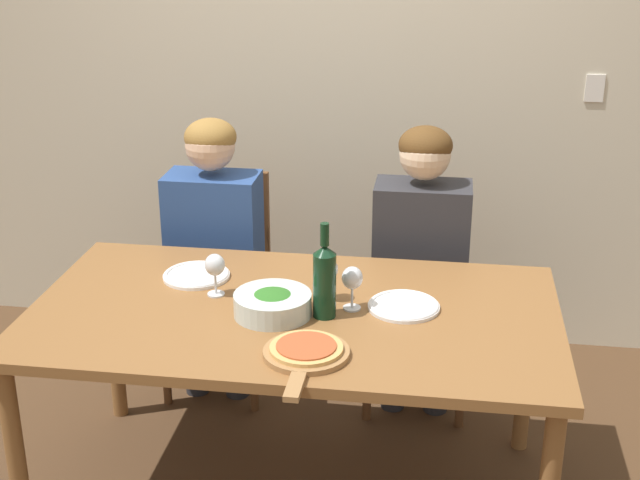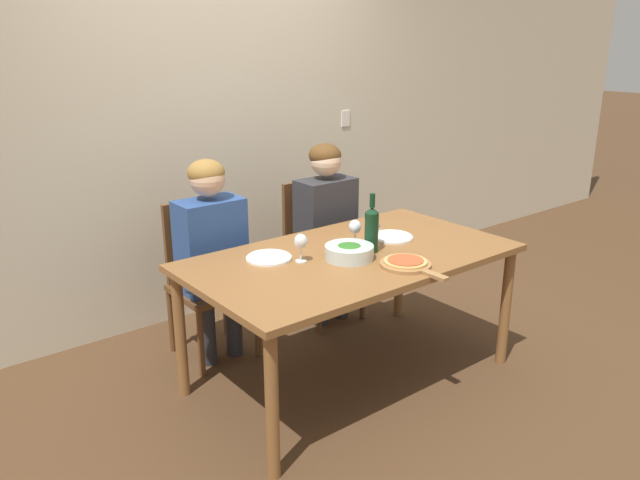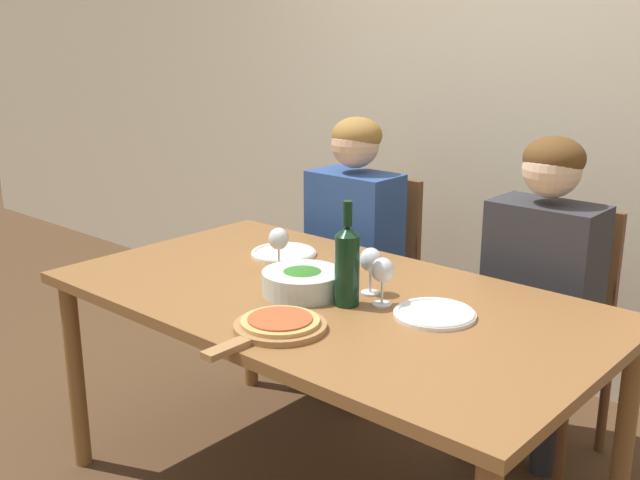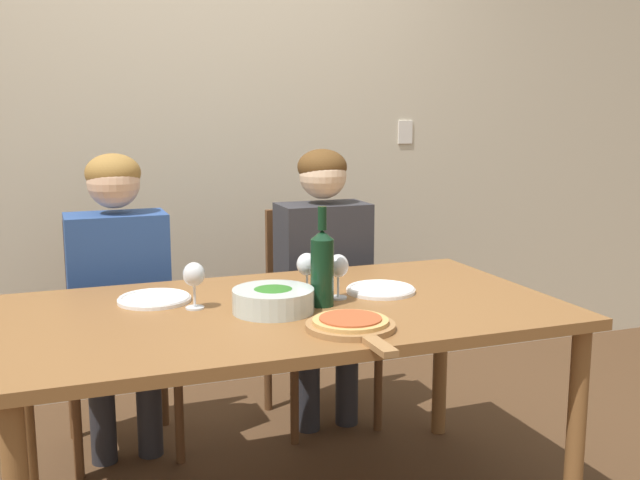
% 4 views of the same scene
% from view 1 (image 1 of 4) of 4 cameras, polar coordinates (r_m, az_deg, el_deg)
% --- Properties ---
extents(back_wall, '(10.00, 0.06, 2.70)m').
position_cam_1_polar(back_wall, '(4.09, 1.59, 11.59)').
color(back_wall, beige).
rests_on(back_wall, ground).
extents(dining_table, '(1.76, 0.98, 0.75)m').
position_cam_1_polar(dining_table, '(3.01, -1.69, -5.68)').
color(dining_table, brown).
rests_on(dining_table, ground).
extents(chair_left, '(0.42, 0.42, 0.93)m').
position_cam_1_polar(chair_left, '(3.89, -6.28, -2.25)').
color(chair_left, brown).
rests_on(chair_left, ground).
extents(chair_right, '(0.42, 0.42, 0.93)m').
position_cam_1_polar(chair_right, '(3.78, 6.40, -3.01)').
color(chair_right, brown).
rests_on(chair_right, ground).
extents(person_woman, '(0.47, 0.51, 1.21)m').
position_cam_1_polar(person_woman, '(3.70, -6.86, 0.34)').
color(person_woman, '#28282D').
rests_on(person_woman, ground).
extents(person_man, '(0.47, 0.51, 1.21)m').
position_cam_1_polar(person_man, '(3.58, 6.48, -0.37)').
color(person_man, '#28282D').
rests_on(person_man, ground).
extents(wine_bottle, '(0.08, 0.08, 0.32)m').
position_cam_1_polar(wine_bottle, '(2.88, 0.30, -2.53)').
color(wine_bottle, black).
rests_on(wine_bottle, dining_table).
extents(broccoli_bowl, '(0.26, 0.26, 0.08)m').
position_cam_1_polar(broccoli_bowl, '(2.93, -3.05, -4.10)').
color(broccoli_bowl, silver).
rests_on(broccoli_bowl, dining_table).
extents(dinner_plate_left, '(0.24, 0.24, 0.02)m').
position_cam_1_polar(dinner_plate_left, '(3.24, -7.91, -2.23)').
color(dinner_plate_left, white).
rests_on(dinner_plate_left, dining_table).
extents(dinner_plate_right, '(0.24, 0.24, 0.02)m').
position_cam_1_polar(dinner_plate_right, '(2.99, 5.38, -4.22)').
color(dinner_plate_right, white).
rests_on(dinner_plate_right, dining_table).
extents(pizza_on_board, '(0.26, 0.40, 0.04)m').
position_cam_1_polar(pizza_on_board, '(2.68, -0.92, -7.21)').
color(pizza_on_board, '#9E7042').
rests_on(pizza_on_board, dining_table).
extents(wine_glass_left, '(0.07, 0.07, 0.15)m').
position_cam_1_polar(wine_glass_left, '(3.06, -6.75, -1.72)').
color(wine_glass_left, silver).
rests_on(wine_glass_left, dining_table).
extents(wine_glass_right, '(0.07, 0.07, 0.15)m').
position_cam_1_polar(wine_glass_right, '(2.94, 2.08, -2.57)').
color(wine_glass_right, silver).
rests_on(wine_glass_right, dining_table).
extents(wine_glass_centre, '(0.07, 0.07, 0.15)m').
position_cam_1_polar(wine_glass_centre, '(3.00, 0.50, -2.02)').
color(wine_glass_centre, silver).
rests_on(wine_glass_centre, dining_table).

